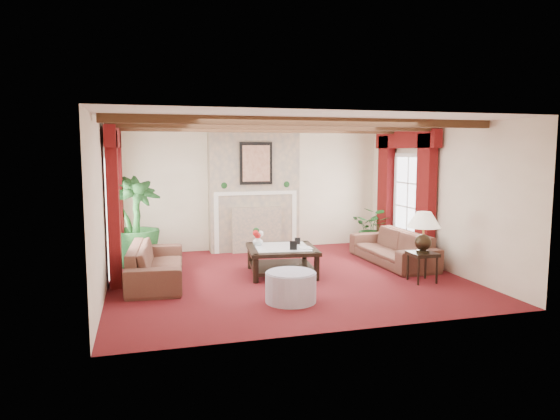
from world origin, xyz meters
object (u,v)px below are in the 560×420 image
object	(u,v)px
sofa_left	(156,257)
side_table	(422,267)
potted_palm	(136,241)
coffee_table	(282,261)
sofa_right	(393,242)
ottoman	(291,287)

from	to	relation	value
sofa_left	side_table	bearing A→B (deg)	-101.06
potted_palm	coffee_table	xyz separation A→B (m)	(2.55, -1.42, -0.24)
sofa_right	ottoman	world-z (taller)	sofa_right
side_table	ottoman	world-z (taller)	side_table
sofa_left	potted_palm	size ratio (longest dim) A/B	1.13
sofa_left	ottoman	xyz separation A→B (m)	(1.88, -1.70, -0.21)
sofa_left	potted_palm	world-z (taller)	potted_palm
sofa_right	side_table	distance (m)	1.44
sofa_right	coffee_table	world-z (taller)	sofa_right
sofa_left	coffee_table	xyz separation A→B (m)	(2.20, -0.07, -0.18)
potted_palm	ottoman	world-z (taller)	potted_palm
sofa_left	sofa_right	world-z (taller)	sofa_left
sofa_left	side_table	world-z (taller)	sofa_left
ottoman	sofa_left	bearing A→B (deg)	137.88
potted_palm	coffee_table	distance (m)	2.93
ottoman	coffee_table	bearing A→B (deg)	78.84
potted_palm	coffee_table	world-z (taller)	potted_palm
sofa_right	ottoman	size ratio (longest dim) A/B	2.92
sofa_left	sofa_right	xyz separation A→B (m)	(4.56, 0.21, -0.00)
potted_palm	sofa_right	bearing A→B (deg)	-13.12
sofa_right	potted_palm	distance (m)	5.04
potted_palm	side_table	size ratio (longest dim) A/B	3.90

